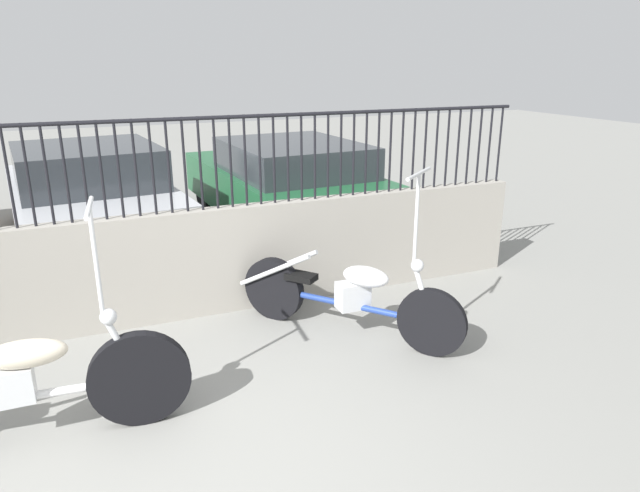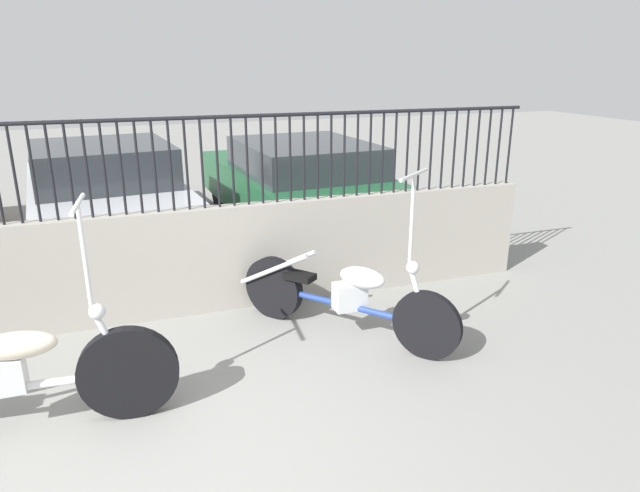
{
  "view_description": "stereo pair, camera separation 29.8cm",
  "coord_description": "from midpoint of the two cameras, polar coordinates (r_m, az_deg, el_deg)",
  "views": [
    {
      "loc": [
        -0.15,
        -2.71,
        2.39
      ],
      "look_at": [
        1.85,
        2.02,
        0.7
      ],
      "focal_mm": 32.0,
      "sensor_mm": 36.0,
      "label": 1
    },
    {
      "loc": [
        0.13,
        -2.82,
        2.39
      ],
      "look_at": [
        1.85,
        2.02,
        0.7
      ],
      "focal_mm": 32.0,
      "sensor_mm": 36.0,
      "label": 2
    }
  ],
  "objects": [
    {
      "name": "low_wall",
      "position": [
        5.57,
        -18.26,
        -2.33
      ],
      "size": [
        8.65,
        0.18,
        1.05
      ],
      "color": "#9E998E",
      "rests_on": "ground_plane"
    },
    {
      "name": "motorcycle_blue",
      "position": [
        5.13,
        3.21,
        -4.78
      ],
      "size": [
        1.48,
        1.78,
        1.56
      ],
      "rotation": [
        0.0,
        0.0,
        -0.89
      ],
      "color": "black",
      "rests_on": "ground_plane"
    },
    {
      "name": "car_green",
      "position": [
        8.32,
        -0.94,
        6.22
      ],
      "size": [
        2.13,
        4.58,
        1.29
      ],
      "rotation": [
        0.0,
        0.0,
        1.63
      ],
      "color": "black",
      "rests_on": "ground_plane"
    },
    {
      "name": "fence_railing",
      "position": [
        5.31,
        -19.4,
        8.49
      ],
      "size": [
        8.65,
        0.04,
        0.86
      ],
      "color": "black",
      "rests_on": "low_wall"
    },
    {
      "name": "car_silver",
      "position": [
        8.32,
        -19.76,
        5.19
      ],
      "size": [
        2.31,
        4.15,
        1.33
      ],
      "rotation": [
        0.0,
        0.0,
        1.68
      ],
      "color": "black",
      "rests_on": "ground_plane"
    }
  ]
}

